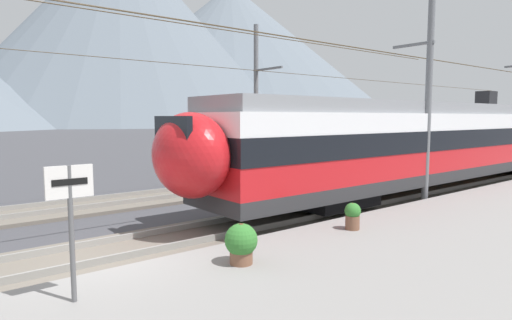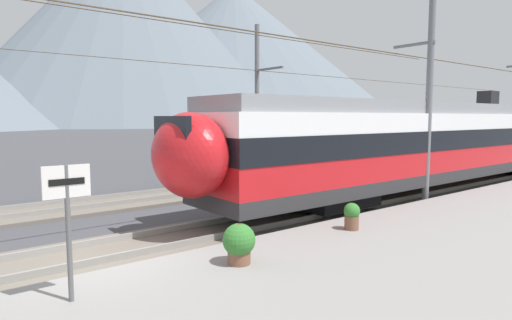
{
  "view_description": "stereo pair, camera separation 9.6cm",
  "coord_description": "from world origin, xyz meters",
  "px_view_note": "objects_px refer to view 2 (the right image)",
  "views": [
    {
      "loc": [
        -2.9,
        -8.88,
        3.27
      ],
      "look_at": [
        6.14,
        2.49,
        1.81
      ],
      "focal_mm": 30.15,
      "sensor_mm": 36.0,
      "label": 1
    },
    {
      "loc": [
        -2.83,
        -8.94,
        3.27
      ],
      "look_at": [
        6.14,
        2.49,
        1.81
      ],
      "focal_mm": 30.15,
      "sensor_mm": 36.0,
      "label": 2
    }
  ],
  "objects_px": {
    "platform_sign": "(67,202)",
    "potted_plant_by_shelter": "(352,215)",
    "train_far_track": "(448,132)",
    "potted_plant_platform_edge": "(239,242)",
    "train_near_platform": "(440,141)",
    "catenary_mast_far_side": "(259,100)",
    "catenary_mast_mid": "(427,94)"
  },
  "relations": [
    {
      "from": "platform_sign",
      "to": "potted_plant_by_shelter",
      "type": "bearing_deg",
      "value": 0.71
    },
    {
      "from": "train_far_track",
      "to": "potted_plant_platform_edge",
      "type": "bearing_deg",
      "value": -160.08
    },
    {
      "from": "train_near_platform",
      "to": "platform_sign",
      "type": "bearing_deg",
      "value": -169.8
    },
    {
      "from": "train_far_track",
      "to": "catenary_mast_far_side",
      "type": "distance_m",
      "value": 16.21
    },
    {
      "from": "train_far_track",
      "to": "train_near_platform",
      "type": "bearing_deg",
      "value": -153.41
    },
    {
      "from": "catenary_mast_far_side",
      "to": "platform_sign",
      "type": "xyz_separation_m",
      "value": [
        -12.16,
        -10.57,
        -2.16
      ]
    },
    {
      "from": "potted_plant_by_shelter",
      "to": "platform_sign",
      "type": "bearing_deg",
      "value": -179.29
    },
    {
      "from": "train_far_track",
      "to": "catenary_mast_far_side",
      "type": "xyz_separation_m",
      "value": [
        -16.01,
        1.71,
        1.9
      ]
    },
    {
      "from": "train_far_track",
      "to": "potted_plant_platform_edge",
      "type": "height_order",
      "value": "train_far_track"
    },
    {
      "from": "train_near_platform",
      "to": "potted_plant_by_shelter",
      "type": "relative_size",
      "value": 38.37
    },
    {
      "from": "platform_sign",
      "to": "potted_plant_by_shelter",
      "type": "relative_size",
      "value": 3.1
    },
    {
      "from": "train_near_platform",
      "to": "train_far_track",
      "type": "height_order",
      "value": "same"
    },
    {
      "from": "platform_sign",
      "to": "potted_plant_platform_edge",
      "type": "bearing_deg",
      "value": -4.17
    },
    {
      "from": "catenary_mast_mid",
      "to": "catenary_mast_far_side",
      "type": "bearing_deg",
      "value": 94.64
    },
    {
      "from": "catenary_mast_mid",
      "to": "potted_plant_platform_edge",
      "type": "distance_m",
      "value": 10.5
    },
    {
      "from": "train_near_platform",
      "to": "train_far_track",
      "type": "bearing_deg",
      "value": 26.59
    },
    {
      "from": "catenary_mast_far_side",
      "to": "potted_plant_platform_edge",
      "type": "distance_m",
      "value": 14.48
    },
    {
      "from": "catenary_mast_mid",
      "to": "potted_plant_by_shelter",
      "type": "xyz_separation_m",
      "value": [
        -6.0,
        -1.58,
        -3.33
      ]
    },
    {
      "from": "catenary_mast_far_side",
      "to": "train_near_platform",
      "type": "bearing_deg",
      "value": -61.37
    },
    {
      "from": "potted_plant_by_shelter",
      "to": "catenary_mast_mid",
      "type": "bearing_deg",
      "value": 14.72
    },
    {
      "from": "catenary_mast_far_side",
      "to": "potted_plant_by_shelter",
      "type": "relative_size",
      "value": 66.85
    },
    {
      "from": "platform_sign",
      "to": "potted_plant_platform_edge",
      "type": "xyz_separation_m",
      "value": [
        3.09,
        -0.22,
        -1.13
      ]
    },
    {
      "from": "train_near_platform",
      "to": "potted_plant_platform_edge",
      "type": "height_order",
      "value": "train_near_platform"
    },
    {
      "from": "potted_plant_platform_edge",
      "to": "potted_plant_by_shelter",
      "type": "xyz_separation_m",
      "value": [
        3.79,
        0.31,
        -0.06
      ]
    },
    {
      "from": "train_far_track",
      "to": "catenary_mast_mid",
      "type": "height_order",
      "value": "catenary_mast_mid"
    },
    {
      "from": "platform_sign",
      "to": "potted_plant_by_shelter",
      "type": "height_order",
      "value": "platform_sign"
    },
    {
      "from": "catenary_mast_mid",
      "to": "platform_sign",
      "type": "distance_m",
      "value": 13.16
    },
    {
      "from": "train_near_platform",
      "to": "platform_sign",
      "type": "distance_m",
      "value": 16.59
    },
    {
      "from": "catenary_mast_mid",
      "to": "catenary_mast_far_side",
      "type": "xyz_separation_m",
      "value": [
        -0.72,
        8.91,
        0.02
      ]
    },
    {
      "from": "catenary_mast_far_side",
      "to": "platform_sign",
      "type": "bearing_deg",
      "value": -138.99
    },
    {
      "from": "train_near_platform",
      "to": "train_far_track",
      "type": "relative_size",
      "value": 0.77
    },
    {
      "from": "train_near_platform",
      "to": "potted_plant_platform_edge",
      "type": "distance_m",
      "value": 13.68
    }
  ]
}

